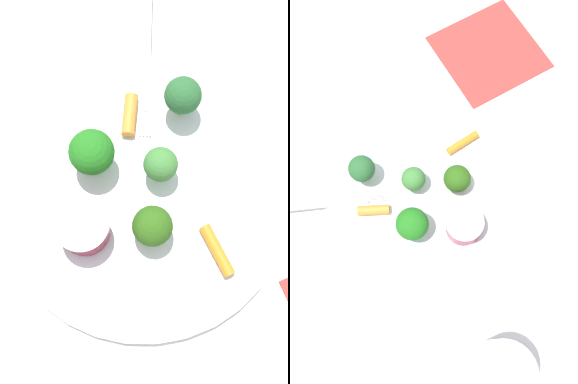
# 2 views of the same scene
# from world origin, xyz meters

# --- Properties ---
(ground_plane) EXTENTS (2.40, 2.40, 0.00)m
(ground_plane) POSITION_xyz_m (0.00, 0.00, 0.00)
(ground_plane) COLOR silver
(plate) EXTENTS (0.29, 0.29, 0.01)m
(plate) POSITION_xyz_m (0.00, 0.00, 0.01)
(plate) COLOR white
(plate) RESTS_ON ground_plane
(sauce_cup) EXTENTS (0.05, 0.05, 0.04)m
(sauce_cup) POSITION_xyz_m (0.02, 0.07, 0.03)
(sauce_cup) COLOR maroon
(sauce_cup) RESTS_ON plate
(broccoli_floret_0) EXTENTS (0.03, 0.03, 0.05)m
(broccoli_floret_0) POSITION_xyz_m (0.00, -0.02, 0.04)
(broccoli_floret_0) COLOR #96BA60
(broccoli_floret_0) RESTS_ON plate
(broccoli_floret_1) EXTENTS (0.04, 0.04, 0.05)m
(broccoli_floret_1) POSITION_xyz_m (0.03, -0.09, 0.05)
(broccoli_floret_1) COLOR #97C25B
(broccoli_floret_1) RESTS_ON plate
(broccoli_floret_2) EXTENTS (0.04, 0.04, 0.05)m
(broccoli_floret_2) POSITION_xyz_m (-0.03, 0.03, 0.04)
(broccoli_floret_2) COLOR #7EC161
(broccoli_floret_2) RESTS_ON plate
(broccoli_floret_3) EXTENTS (0.04, 0.04, 0.06)m
(broccoli_floret_3) POSITION_xyz_m (0.06, 0.01, 0.05)
(broccoli_floret_3) COLOR #7DBE69
(broccoli_floret_3) RESTS_ON plate
(carrot_stick_0) EXTENTS (0.05, 0.03, 0.01)m
(carrot_stick_0) POSITION_xyz_m (-0.09, 0.00, 0.02)
(carrot_stick_0) COLOR orange
(carrot_stick_0) RESTS_ON plate
(carrot_stick_1) EXTENTS (0.04, 0.04, 0.01)m
(carrot_stick_1) POSITION_xyz_m (0.06, -0.05, 0.02)
(carrot_stick_1) COLOR orange
(carrot_stick_1) RESTS_ON plate
(fork) EXTENTS (0.12, 0.14, 0.00)m
(fork) POSITION_xyz_m (0.09, -0.11, 0.01)
(fork) COLOR #B9B8BC
(fork) RESTS_ON plate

